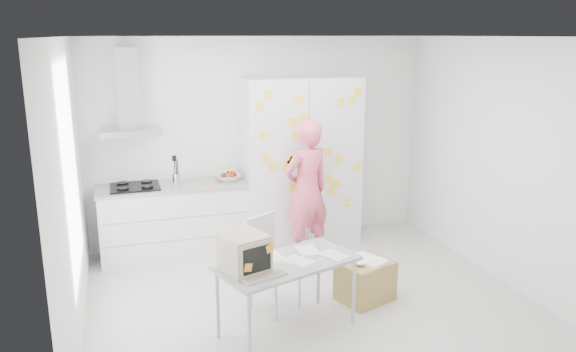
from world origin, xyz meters
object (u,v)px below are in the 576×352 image
object	(u,v)px
person	(307,191)
cardboard_box	(365,280)
desk	(261,259)
chair	(269,257)

from	to	relation	value
person	cardboard_box	world-z (taller)	person
cardboard_box	person	bearing A→B (deg)	100.11
person	cardboard_box	xyz separation A→B (m)	(0.22, -1.26, -0.65)
person	desk	distance (m)	1.96
desk	chair	bearing A→B (deg)	49.17
person	cardboard_box	bearing A→B (deg)	81.39
person	desk	world-z (taller)	person
person	chair	size ratio (longest dim) A/B	1.83
desk	cardboard_box	bearing A→B (deg)	-0.14
desk	chair	xyz separation A→B (m)	(0.23, 0.58, -0.24)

